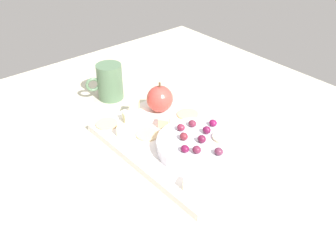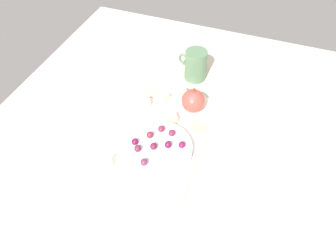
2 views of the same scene
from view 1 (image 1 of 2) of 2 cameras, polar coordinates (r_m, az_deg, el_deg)
The scene contains 24 objects.
table at distance 90.97cm, azimuth 3.15°, elevation -3.84°, with size 120.74×102.79×4.24cm, color beige.
platter at distance 88.33cm, azimuth 1.49°, elevation -2.67°, with size 38.07×24.09×1.73cm, color white.
serving_dish at distance 84.66cm, azimuth 4.53°, elevation -2.80°, with size 18.30×18.30×2.58cm, color silver.
apple_whole at distance 97.18cm, azimuth -1.19°, elevation 3.96°, with size 6.60×6.60×6.60cm, color #CC4139.
apple_stem at distance 95.30cm, azimuth -1.22°, elevation 6.00°, with size 0.50×0.50×1.20cm, color brown.
cheese_cube_0 at distance 91.99cm, azimuth -0.53°, elevation 0.55°, with size 2.38×2.38×2.38cm, color beige.
cheese_cube_1 at distance 89.79cm, azimuth -6.49°, elevation -0.62°, with size 2.38×2.38×2.38cm, color beige.
cheese_cube_2 at distance 94.41cm, azimuth -5.78°, elevation 1.31°, with size 2.38×2.38×2.38cm, color beige.
cheese_cube_3 at distance 98.80cm, azimuth -4.91°, elevation 2.96°, with size 2.38×2.38×2.38cm, color beige.
cheese_cube_4 at distance 75.28cm, azimuth 3.32°, elevation -8.31°, with size 2.38×2.38×2.38cm, color beige.
cracker_0 at distance 89.70cm, azimuth -3.00°, elevation -1.24°, with size 5.28×5.28×0.40cm, color #E2BD8B.
cracker_1 at distance 96.93cm, azimuth 2.88°, elevation 1.70°, with size 5.28×5.28×0.40cm, color #D4C381.
cracker_2 at distance 94.30cm, azimuth -8.87°, elevation 0.29°, with size 5.28×5.28×0.40cm, color #DEB387.
grape_0 at distance 79.87cm, azimuth 4.18°, elevation -3.44°, with size 1.88×1.69×1.64cm, color maroon.
grape_1 at distance 86.39cm, azimuth 1.89°, elevation -0.21°, with size 1.88×1.69×1.50cm, color maroon.
grape_2 at distance 79.92cm, azimuth 7.36°, elevation -3.67°, with size 1.88×1.69×1.56cm, color #612840.
grape_3 at distance 85.72cm, azimuth 5.63°, elevation -0.58°, with size 1.88×1.69×1.72cm, color maroon.
grape_4 at distance 83.44cm, azimuth 2.31°, elevation -1.52°, with size 1.88×1.69×1.68cm, color maroon.
grape_5 at distance 87.82cm, azimuth 3.55°, elevation 0.37°, with size 1.88×1.69×1.51cm, color maroon.
grape_6 at distance 80.07cm, azimuth 2.48°, elevation -3.32°, with size 1.88×1.69×1.50cm, color maroon.
grape_7 at distance 88.40cm, azimuth 6.54°, elevation 0.44°, with size 1.88×1.69×1.51cm, color maroon.
grape_8 at distance 82.89cm, azimuth 4.92°, elevation -1.89°, with size 1.88×1.69×1.71cm, color maroon.
apple_slice_0 at distance 84.84cm, azimuth 7.99°, elevation -1.64°, with size 4.59×4.59×0.60cm, color beige.
cup at distance 106.75cm, azimuth -8.50°, elevation 6.37°, with size 6.80×9.80×9.72cm.
Camera 1 is at (-51.94, 50.12, 57.49)cm, focal length 42.03 mm.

